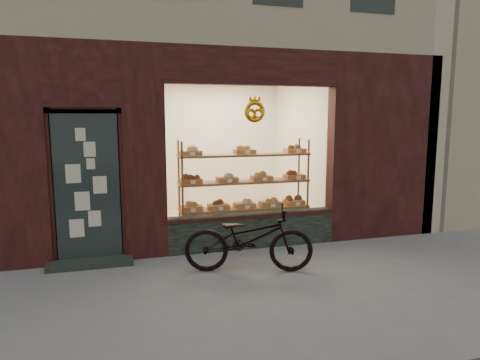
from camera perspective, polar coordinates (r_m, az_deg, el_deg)
name	(u,v)px	position (r m, az deg, el deg)	size (l,w,h in m)	color
ground	(271,305)	(4.96, 4.22, -16.31)	(90.00, 90.00, 0.00)	#5C5C5C
display_shelf	(244,191)	(7.18, 0.59, -1.53)	(2.20, 0.45, 1.70)	brown
bicycle	(249,239)	(5.79, 1.16, -7.82)	(0.60, 1.73, 0.91)	black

